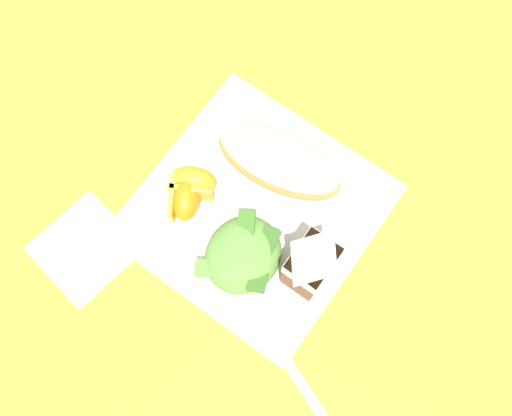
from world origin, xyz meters
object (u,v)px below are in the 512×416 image
green_salad_pile (243,255)px  orange_wedge_front (193,182)px  milk_carton (311,263)px  metal_fork (308,393)px  white_plate (256,212)px  cheesy_pizza_bread (280,161)px  paper_napkin (85,249)px  orange_wedge_middle (184,198)px

green_salad_pile → orange_wedge_front: (-0.04, -0.11, -0.00)m
milk_carton → metal_fork: bearing=34.9°
metal_fork → white_plate: bearing=-128.9°
cheesy_pizza_bread → milk_carton: milk_carton is taller
green_salad_pile → metal_fork: size_ratio=0.59×
paper_napkin → metal_fork: metal_fork is taller
orange_wedge_middle → paper_napkin: orange_wedge_middle is taller
milk_carton → orange_wedge_front: size_ratio=1.58×
orange_wedge_front → paper_napkin: (0.14, -0.07, -0.03)m
white_plate → paper_napkin: 0.22m
cheesy_pizza_bread → orange_wedge_middle: (0.11, -0.07, 0.00)m
orange_wedge_front → green_salad_pile: bearing=70.1°
orange_wedge_middle → milk_carton: bearing=94.8°
white_plate → metal_fork: (0.14, 0.18, -0.01)m
orange_wedge_middle → paper_napkin: size_ratio=0.64×
milk_carton → paper_napkin: size_ratio=1.00×
orange_wedge_front → paper_napkin: 0.16m
white_plate → green_salad_pile: 0.07m
white_plate → milk_carton: bearing=73.6°
orange_wedge_middle → metal_fork: size_ratio=0.39×
milk_carton → orange_wedge_front: 0.19m
green_salad_pile → metal_fork: 0.18m
white_plate → cheesy_pizza_bread: bearing=-170.7°
metal_fork → green_salad_pile: bearing=-118.7°
milk_carton → green_salad_pile: bearing=-67.6°
orange_wedge_front → white_plate: bearing=104.3°
white_plate → paper_napkin: (0.17, -0.15, -0.01)m
green_salad_pile → orange_wedge_middle: 0.10m
cheesy_pizza_bread → paper_napkin: (0.23, -0.14, -0.03)m
white_plate → green_salad_pile: (0.06, 0.02, 0.03)m
orange_wedge_middle → metal_fork: bearing=68.6°
white_plate → green_salad_pile: size_ratio=2.61×
white_plate → orange_wedge_front: 0.09m
white_plate → cheesy_pizza_bread: 0.07m
orange_wedge_front → orange_wedge_middle: (0.02, 0.00, 0.00)m
paper_napkin → metal_fork: 0.33m
cheesy_pizza_bread → milk_carton: size_ratio=1.64×
metal_fork → cheesy_pizza_bread: bearing=-138.0°
white_plate → cheesy_pizza_bread: size_ratio=1.55×
green_salad_pile → orange_wedge_front: 0.11m
milk_carton → orange_wedge_middle: milk_carton is taller
white_plate → orange_wedge_front: orange_wedge_front is taller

